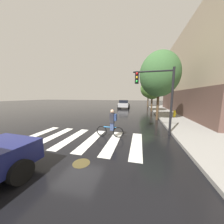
{
  "coord_description": "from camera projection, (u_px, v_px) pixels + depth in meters",
  "views": [
    {
      "loc": [
        3.44,
        -5.67,
        2.48
      ],
      "look_at": [
        1.45,
        2.44,
        1.29
      ],
      "focal_mm": 18.06,
      "sensor_mm": 36.0,
      "label": 1
    }
  ],
  "objects": [
    {
      "name": "ground_plane",
      "position": [
        78.0,
        139.0,
        6.61
      ],
      "size": [
        120.0,
        120.0,
        0.0
      ],
      "primitive_type": "plane",
      "color": "black"
    },
    {
      "name": "crosswalk_stripes",
      "position": [
        82.0,
        139.0,
        6.56
      ],
      "size": [
        6.82,
        3.34,
        0.01
      ],
      "color": "silver",
      "rests_on": "ground"
    },
    {
      "name": "manhole_cover",
      "position": [
        81.0,
        163.0,
        4.19
      ],
      "size": [
        0.64,
        0.64,
        0.01
      ],
      "primitive_type": "cylinder",
      "color": "#473D1E",
      "rests_on": "ground"
    },
    {
      "name": "sedan_mid",
      "position": [
        124.0,
        104.0,
        23.22
      ],
      "size": [
        2.48,
        4.91,
        1.66
      ],
      "color": "#B7B7BC",
      "rests_on": "ground"
    },
    {
      "name": "cyclist",
      "position": [
        112.0,
        124.0,
        6.74
      ],
      "size": [
        1.71,
        0.36,
        1.69
      ],
      "color": "black",
      "rests_on": "ground"
    },
    {
      "name": "traffic_light_near",
      "position": [
        158.0,
        90.0,
        7.06
      ],
      "size": [
        2.47,
        0.28,
        4.2
      ],
      "color": "black",
      "rests_on": "ground"
    },
    {
      "name": "fire_hydrant",
      "position": [
        175.0,
        114.0,
        12.46
      ],
      "size": [
        0.33,
        0.22,
        0.78
      ],
      "color": "gold",
      "rests_on": "sidewalk"
    },
    {
      "name": "street_tree_near",
      "position": [
        159.0,
        74.0,
        11.08
      ],
      "size": [
        3.82,
        3.82,
        6.79
      ],
      "color": "#4C3823",
      "rests_on": "ground"
    },
    {
      "name": "street_tree_mid",
      "position": [
        152.0,
        88.0,
        17.5
      ],
      "size": [
        3.14,
        3.14,
        5.59
      ],
      "color": "#4C3823",
      "rests_on": "ground"
    },
    {
      "name": "street_tree_far",
      "position": [
        148.0,
        88.0,
        24.93
      ],
      "size": [
        3.44,
        3.44,
        6.11
      ],
      "color": "#4C3823",
      "rests_on": "ground"
    }
  ]
}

